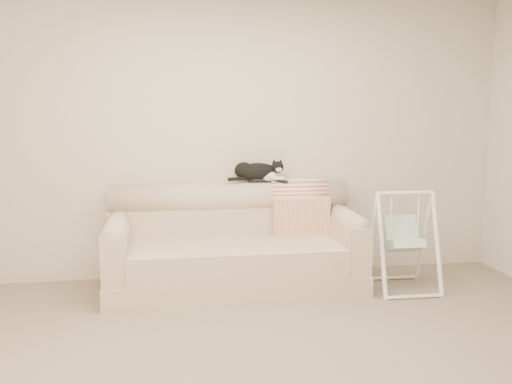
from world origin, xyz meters
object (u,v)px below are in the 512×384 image
remote_a (258,181)px  tuxedo_cat (257,171)px  remote_b (279,181)px  baby_swing (403,240)px  sofa (234,248)px

remote_a → tuxedo_cat: (-0.01, 0.01, 0.09)m
remote_b → tuxedo_cat: size_ratio=0.33×
baby_swing → remote_b: bearing=153.4°
sofa → baby_swing: size_ratio=2.51×
sofa → remote_b: size_ratio=12.78×
tuxedo_cat → baby_swing: bearing=-24.8°
sofa → baby_swing: (1.45, -0.30, 0.08)m
sofa → tuxedo_cat: size_ratio=4.17×
sofa → remote_a: size_ratio=12.18×
baby_swing → remote_a: bearing=155.3°
baby_swing → sofa: bearing=168.2°
remote_b → tuxedo_cat: tuxedo_cat is taller
tuxedo_cat → baby_swing: tuxedo_cat is taller
remote_a → remote_b: size_ratio=1.05×
sofa → tuxedo_cat: bearing=44.6°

